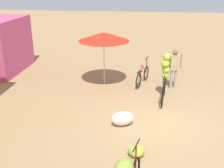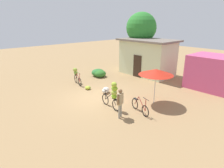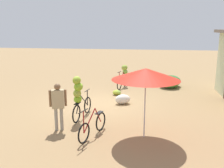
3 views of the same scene
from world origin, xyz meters
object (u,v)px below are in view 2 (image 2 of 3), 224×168
(bicycle_center_loaded, at_px, (140,107))
(banana_pile_on_ground, at_px, (88,88))
(bicycle_leftmost, at_px, (76,74))
(market_umbrella, at_px, (156,72))
(person_vendor, at_px, (120,100))
(produce_sack, at_px, (106,90))
(building_low, at_px, (147,57))
(bicycle_near_pile, at_px, (113,94))
(tree_behind_building, at_px, (141,28))
(shop_pink, at_px, (213,72))

(bicycle_center_loaded, relative_size, banana_pile_on_ground, 2.93)
(bicycle_leftmost, bearing_deg, market_umbrella, 11.65)
(person_vendor, bearing_deg, produce_sack, 151.22)
(banana_pile_on_ground, bearing_deg, building_low, 87.58)
(market_umbrella, relative_size, bicycle_near_pile, 1.26)
(banana_pile_on_ground, bearing_deg, bicycle_center_loaded, -0.73)
(building_low, height_order, tree_behind_building, tree_behind_building)
(market_umbrella, bearing_deg, banana_pile_on_ground, -162.45)
(tree_behind_building, distance_m, bicycle_near_pile, 10.72)
(building_low, bearing_deg, person_vendor, -60.67)
(banana_pile_on_ground, bearing_deg, person_vendor, -15.32)
(building_low, bearing_deg, market_umbrella, -48.11)
(market_umbrella, relative_size, bicycle_leftmost, 1.36)
(market_umbrella, bearing_deg, bicycle_leftmost, -168.35)
(shop_pink, distance_m, market_umbrella, 5.79)
(bicycle_center_loaded, bearing_deg, produce_sack, 171.29)
(shop_pink, relative_size, person_vendor, 1.97)
(market_umbrella, relative_size, bicycle_center_loaded, 1.36)
(tree_behind_building, height_order, bicycle_center_loaded, tree_behind_building)
(bicycle_near_pile, bearing_deg, bicycle_leftmost, 169.27)
(tree_behind_building, bearing_deg, produce_sack, -67.65)
(market_umbrella, distance_m, person_vendor, 3.06)
(market_umbrella, bearing_deg, person_vendor, -92.35)
(person_vendor, bearing_deg, bicycle_near_pile, 157.13)
(bicycle_leftmost, xyz_separation_m, banana_pile_on_ground, (1.80, -0.17, -0.64))
(market_umbrella, xyz_separation_m, bicycle_center_loaded, (0.21, -1.62, -1.69))
(bicycle_near_pile, height_order, produce_sack, bicycle_near_pile)
(tree_behind_building, relative_size, bicycle_center_loaded, 3.55)
(bicycle_center_loaded, distance_m, banana_pile_on_ground, 5.13)
(building_low, distance_m, produce_sack, 6.52)
(market_umbrella, height_order, bicycle_center_loaded, market_umbrella)
(shop_pink, height_order, produce_sack, shop_pink)
(market_umbrella, height_order, banana_pile_on_ground, market_umbrella)
(bicycle_leftmost, bearing_deg, bicycle_center_loaded, -1.94)
(tree_behind_building, height_order, banana_pile_on_ground, tree_behind_building)
(bicycle_near_pile, relative_size, banana_pile_on_ground, 3.15)
(banana_pile_on_ground, bearing_deg, produce_sack, 17.79)
(banana_pile_on_ground, relative_size, person_vendor, 0.34)
(bicycle_near_pile, bearing_deg, building_low, 114.75)
(building_low, relative_size, shop_pink, 1.65)
(tree_behind_building, relative_size, person_vendor, 3.57)
(bicycle_near_pile, relative_size, produce_sack, 2.51)
(building_low, distance_m, bicycle_leftmost, 6.93)
(person_vendor, bearing_deg, banana_pile_on_ground, 164.68)
(produce_sack, bearing_deg, building_low, 101.20)
(shop_pink, xyz_separation_m, bicycle_center_loaded, (-1.00, -7.23, -0.90))
(bicycle_center_loaded, relative_size, produce_sack, 2.33)
(shop_pink, bearing_deg, tree_behind_building, 174.96)
(shop_pink, relative_size, banana_pile_on_ground, 5.74)
(bicycle_leftmost, relative_size, person_vendor, 1.00)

